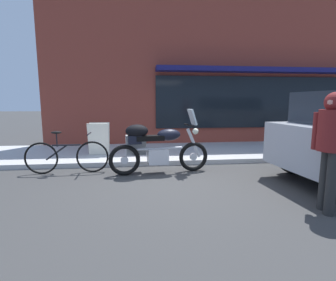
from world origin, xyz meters
The scene contains 5 objects.
ground_plane centered at (0.00, 0.00, 0.00)m, with size 80.00×80.00×0.00m, color #393939.
touring_motorcycle centered at (-0.47, 0.71, 0.61)m, with size 2.21×0.63×1.41m.
parked_bicycle centered at (-2.38, 0.92, 0.38)m, with size 1.79×0.48×0.94m.
pedestrian_walking centered at (1.86, -1.59, 1.08)m, with size 0.50×0.52×1.70m.
sandwich_board_sign centered at (-1.90, 2.35, 0.56)m, with size 0.55×0.40×0.87m.
Camera 1 is at (-0.78, -4.82, 1.57)m, focal length 27.45 mm.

